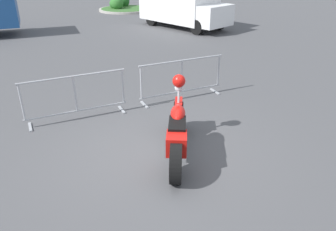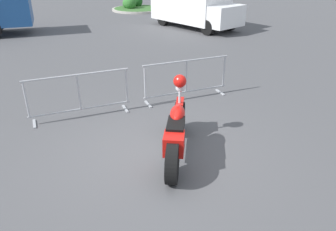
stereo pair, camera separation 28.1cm
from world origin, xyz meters
name	(u,v)px [view 1 (the left image)]	position (x,y,z in m)	size (l,w,h in m)	color
ground_plane	(155,152)	(0.00, 0.00, 0.00)	(120.00, 120.00, 0.00)	#4C4C4F
motorcycle	(177,130)	(0.37, -0.24, 0.52)	(1.35, 2.19, 1.36)	black
crowd_barrier_near	(76,97)	(-1.02, 2.15, 0.56)	(2.38, 0.48, 1.07)	#9EA0A5
crowd_barrier_far	(182,79)	(1.75, 2.15, 0.56)	(2.38, 0.48, 1.07)	#9EA0A5
delivery_van	(182,3)	(6.43, 10.82, 1.24)	(3.40, 5.36, 2.31)	white
planter_island	(123,7)	(5.61, 18.02, 0.25)	(3.66, 3.66, 0.93)	#ADA89E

